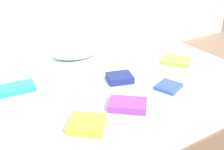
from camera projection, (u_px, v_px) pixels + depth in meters
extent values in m
plane|color=#7F6651|center=(115.00, 127.00, 2.44)|extent=(8.00, 8.00, 0.00)
cube|color=brown|center=(115.00, 113.00, 2.37)|extent=(2.00, 1.50, 0.28)
cube|color=silver|center=(115.00, 87.00, 2.26)|extent=(1.96, 1.46, 0.22)
ellipsoid|color=white|center=(77.00, 50.00, 2.52)|extent=(0.45, 0.31, 0.13)
cube|color=#8CC638|center=(176.00, 61.00, 2.42)|extent=(0.29, 0.30, 0.04)
cube|color=teal|center=(17.00, 88.00, 1.99)|extent=(0.26, 0.17, 0.04)
cube|color=#2847B7|center=(169.00, 87.00, 2.02)|extent=(0.21, 0.20, 0.03)
cube|color=yellow|center=(87.00, 124.00, 1.59)|extent=(0.27, 0.27, 0.05)
cube|color=purple|center=(128.00, 105.00, 1.78)|extent=(0.28, 0.27, 0.05)
cube|color=navy|center=(120.00, 78.00, 2.11)|extent=(0.22, 0.20, 0.05)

